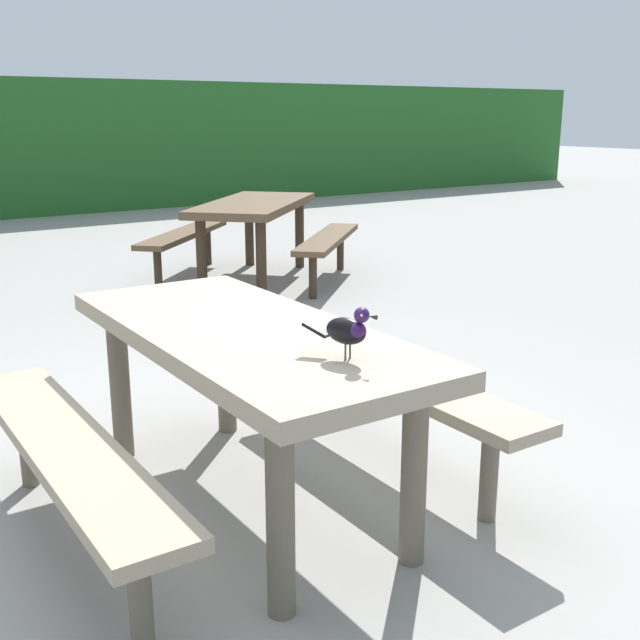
{
  "coord_description": "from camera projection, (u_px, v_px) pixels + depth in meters",
  "views": [
    {
      "loc": [
        -1.26,
        -2.71,
        1.53
      ],
      "look_at": [
        0.21,
        -0.6,
        0.84
      ],
      "focal_mm": 43.57,
      "sensor_mm": 36.0,
      "label": 1
    }
  ],
  "objects": [
    {
      "name": "picnic_table_mid_right",
      "position": [
        254.0,
        221.0,
        7.21
      ],
      "size": [
        2.4,
        2.4,
        0.74
      ],
      "color": "brown",
      "rests_on": "ground"
    },
    {
      "name": "bird_grackle",
      "position": [
        349.0,
        329.0,
        2.54
      ],
      "size": [
        0.13,
        0.28,
        0.18
      ],
      "color": "black",
      "rests_on": "picnic_table_foreground"
    },
    {
      "name": "ground_plane",
      "position": [
        196.0,
        491.0,
        3.24
      ],
      "size": [
        60.0,
        60.0,
        0.0
      ],
      "primitive_type": "plane",
      "color": "gray"
    },
    {
      "name": "picnic_table_foreground",
      "position": [
        245.0,
        372.0,
        3.02
      ],
      "size": [
        1.71,
        1.81,
        0.74
      ],
      "color": "gray",
      "rests_on": "ground"
    }
  ]
}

